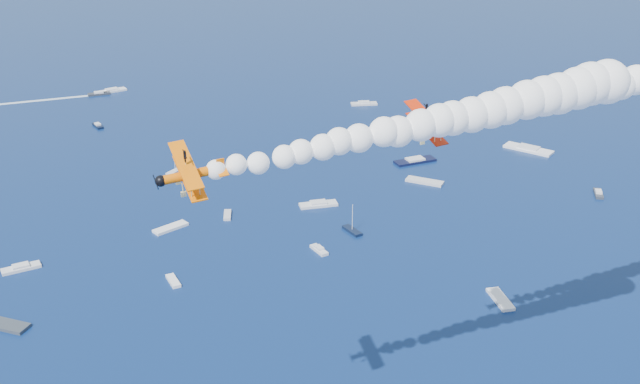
# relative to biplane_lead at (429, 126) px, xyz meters

# --- Properties ---
(biplane_lead) EXTENTS (12.27, 13.15, 7.91)m
(biplane_lead) POSITION_rel_biplane_lead_xyz_m (0.00, 0.00, 0.00)
(biplane_lead) COLOR red
(biplane_trail) EXTENTS (12.45, 13.32, 8.41)m
(biplane_trail) POSITION_rel_biplane_lead_xyz_m (-24.70, -23.93, 0.52)
(biplane_trail) COLOR #FF6E05
(smoke_trail_lead) EXTENTS (63.10, 59.07, 10.74)m
(smoke_trail_lead) POSITION_rel_biplane_lead_xyz_m (25.14, 16.91, 2.31)
(smoke_trail_lead) COLOR white
(smoke_trail_trail) EXTENTS (63.10, 59.07, 10.74)m
(smoke_trail_trail) POSITION_rel_biplane_lead_xyz_m (0.44, -7.01, 2.83)
(smoke_trail_trail) COLOR white
(spectator_boats) EXTENTS (230.73, 161.45, 0.70)m
(spectator_boats) POSITION_rel_biplane_lead_xyz_m (-22.01, 92.92, -54.00)
(spectator_boats) COLOR #2B303A
(spectator_boats) RESTS_ON ground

